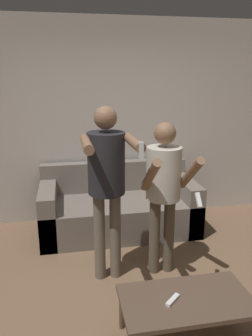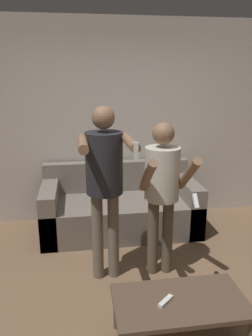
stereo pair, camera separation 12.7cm
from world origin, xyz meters
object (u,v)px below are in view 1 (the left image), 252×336
Objects in this scene: couch at (119,209)px; remote_on_table at (173,300)px; person_standing_right at (164,183)px; coffee_table at (186,303)px; person_standing_left at (107,174)px.

remote_on_table is at bearing -87.86° from couch.
person_standing_right reaches higher than coffee_table.
coffee_table is at bearing -63.51° from person_standing_left.
person_standing_right reaches higher than remote_on_table.
remote_on_table is at bearing -102.08° from person_standing_right.
person_standing_right is at bearing 77.92° from remote_on_table.
person_standing_left is 1.28m from coffee_table.
person_standing_left reaches higher than coffee_table.
person_standing_right reaches higher than couch.
remote_on_table is (0.35, -0.95, -0.70)m from person_standing_left.
person_standing_left is at bearing -104.82° from couch.
person_standing_left is 1.75× the size of coffee_table.
person_standing_left is (-0.28, -1.05, 0.81)m from couch.
coffee_table is at bearing -95.50° from person_standing_right.
remote_on_table is at bearing -172.90° from coffee_table.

